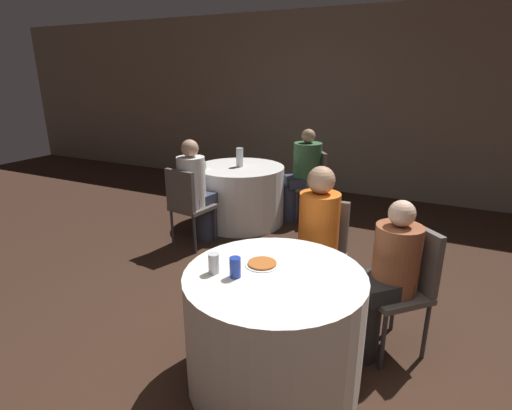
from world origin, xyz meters
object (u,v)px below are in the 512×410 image
Objects in this scene: chair_far_south at (187,201)px; pizza_plate_near at (262,264)px; chair_near_northeast at (405,278)px; soda_can_blue at (235,267)px; chair_near_north at (321,245)px; chair_far_northeast at (313,178)px; table_near at (274,327)px; person_white_shirt at (197,193)px; bottle_far at (240,157)px; person_orange_shirt at (315,245)px; person_green_jacket at (302,174)px; soda_can_silver at (213,264)px; table_far at (240,195)px; person_floral_shirt at (384,281)px.

chair_far_south is 2.07m from pizza_plate_near.
soda_can_blue is at bearing 87.87° from chair_near_northeast.
chair_near_north is 1.00× the size of chair_far_northeast.
chair_near_northeast is 1.00× the size of chair_near_north.
table_near is 0.91× the size of person_white_shirt.
chair_far_northeast is at bearing 100.09° from soda_can_blue.
table_near is 1.21× the size of chair_near_north.
person_white_shirt is (-1.65, 1.59, 0.23)m from table_near.
person_white_shirt is at bearing 135.19° from pizza_plate_near.
bottle_far is at bearing 6.80° from chair_near_northeast.
pizza_plate_near is at bearing 80.88° from person_orange_shirt.
table_near is 1.21× the size of chair_far_northeast.
person_white_shirt is 1.50m from person_green_jacket.
person_white_shirt is (-1.64, 0.80, -0.01)m from person_orange_shirt.
soda_can_silver is at bearing -41.71° from chair_far_south.
chair_far_south is at bearing -90.00° from person_white_shirt.
pizza_plate_near is at bearing 69.43° from soda_can_blue.
bottle_far is at bearing 89.97° from chair_far_south.
person_green_jacket is (-0.86, 1.92, 0.07)m from chair_near_north.
person_green_jacket is (0.67, 0.48, 0.25)m from table_far.
soda_can_blue is at bearing -145.51° from table_near.
person_orange_shirt is 1.83m from person_white_shirt.
chair_far_south reaches higher than pizza_plate_near.
pizza_plate_near is (-0.11, -0.72, 0.14)m from person_orange_shirt.
person_white_shirt is at bearing -97.94° from bottle_far.
pizza_plate_near is 2.73m from bottle_far.
table_far is 2.85m from soda_can_silver.
table_far is 0.49m from bottle_far.
person_floral_shirt is at bearing -13.48° from chair_far_south.
table_near is at bearing 34.49° from soda_can_blue.
table_far is at bearing 90.00° from chair_far_south.
chair_far_south is 7.41× the size of soda_can_silver.
person_floral_shirt is at bearing -41.34° from table_far.
pizza_plate_near is at bearing 148.56° from table_near.
chair_far_south is (-0.13, -0.97, 0.18)m from table_far.
chair_far_northeast is 3.15m from soda_can_silver.
person_floral_shirt is 9.08× the size of soda_can_blue.
person_orange_shirt reaches higher than person_floral_shirt.
bottle_far is at bearing 121.41° from pizza_plate_near.
soda_can_silver is at bearing 154.44° from person_green_jacket.
person_green_jacket is at bearing 90.00° from chair_far_northeast.
chair_near_north is 0.74× the size of person_orange_shirt.
pizza_plate_near is 0.22m from soda_can_blue.
person_orange_shirt is at bearing 35.21° from chair_near_northeast.
chair_far_south is 0.75× the size of person_white_shirt.
table_near is 0.99× the size of person_floral_shirt.
person_orange_shirt reaches higher than chair_near_northeast.
chair_far_south reaches higher than soda_can_silver.
chair_near_north is at bearing 22.56° from chair_near_northeast.
chair_far_northeast is at bearing -71.73° from person_orange_shirt.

